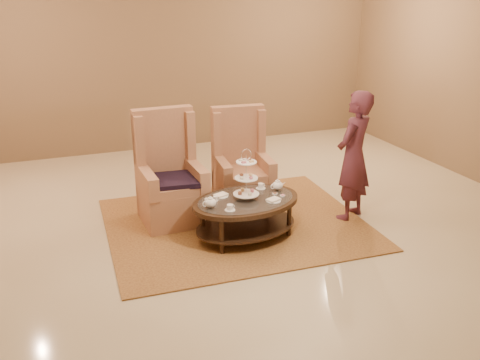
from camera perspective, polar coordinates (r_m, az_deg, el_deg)
name	(u,v)px	position (r m, az deg, el deg)	size (l,w,h in m)	color
ground	(243,237)	(6.39, 0.34, -6.15)	(8.00, 8.00, 0.00)	beige
ceiling	(243,237)	(6.39, 0.34, -6.15)	(8.00, 8.00, 0.02)	white
wall_back	(161,50)	(9.62, -8.45, 13.58)	(8.00, 0.04, 3.50)	olive
rug	(236,223)	(6.72, -0.47, -4.66)	(3.22, 2.72, 0.02)	#AA7D3C
tea_table	(246,206)	(6.23, 0.65, -2.80)	(1.44, 1.11, 1.10)	black
armchair_left	(170,184)	(6.75, -7.48, -0.42)	(0.78, 0.80, 1.40)	#B87B56
armchair_right	(241,173)	(7.18, 0.15, 0.76)	(0.78, 0.80, 1.32)	#B87B56
person	(353,156)	(6.77, 12.01, 2.48)	(0.72, 0.65, 1.64)	#532330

